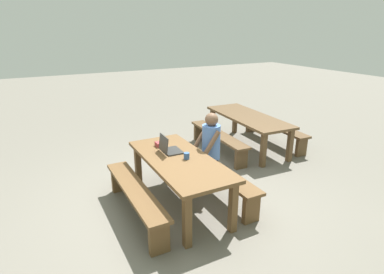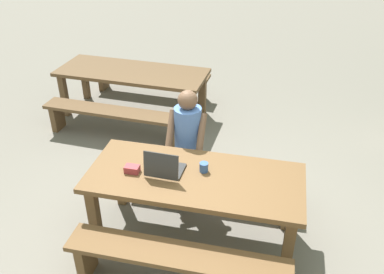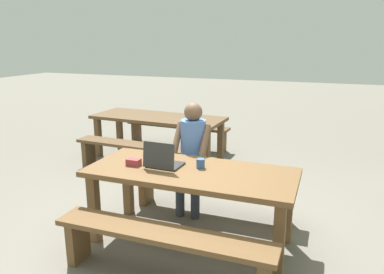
% 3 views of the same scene
% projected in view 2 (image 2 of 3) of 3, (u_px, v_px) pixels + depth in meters
% --- Properties ---
extents(ground_plane, '(30.00, 30.00, 0.00)m').
position_uv_depth(ground_plane, '(194.00, 236.00, 4.05)').
color(ground_plane, slate).
extents(picnic_table_front, '(1.96, 0.84, 0.74)m').
position_uv_depth(picnic_table_front, '(195.00, 185.00, 3.71)').
color(picnic_table_front, brown).
rests_on(picnic_table_front, ground).
extents(bench_near, '(1.86, 0.30, 0.45)m').
position_uv_depth(bench_near, '(177.00, 262.00, 3.32)').
color(bench_near, brown).
rests_on(bench_near, ground).
extents(bench_far, '(1.86, 0.30, 0.45)m').
position_uv_depth(bench_far, '(208.00, 170.00, 4.42)').
color(bench_far, brown).
rests_on(bench_far, ground).
extents(laptop, '(0.33, 0.29, 0.26)m').
position_uv_depth(laptop, '(164.00, 168.00, 3.65)').
color(laptop, '#2D2D2D').
rests_on(laptop, picnic_table_front).
extents(small_pouch, '(0.13, 0.09, 0.07)m').
position_uv_depth(small_pouch, '(132.00, 169.00, 3.69)').
color(small_pouch, '#993338').
rests_on(small_pouch, picnic_table_front).
extents(coffee_mug, '(0.08, 0.08, 0.09)m').
position_uv_depth(coffee_mug, '(204.00, 167.00, 3.70)').
color(coffee_mug, '#335693').
rests_on(coffee_mug, picnic_table_front).
extents(person_seated, '(0.39, 0.40, 1.26)m').
position_uv_depth(person_seated, '(187.00, 139.00, 4.22)').
color(person_seated, '#333847').
rests_on(person_seated, ground).
extents(picnic_table_mid, '(2.21, 0.94, 0.71)m').
position_uv_depth(picnic_table_mid, '(132.00, 77.00, 5.93)').
color(picnic_table_mid, brown).
rests_on(picnic_table_mid, ground).
extents(bench_mid_south, '(1.97, 0.41, 0.42)m').
position_uv_depth(bench_mid_south, '(113.00, 117.00, 5.49)').
color(bench_mid_south, brown).
rests_on(bench_mid_south, ground).
extents(bench_mid_north, '(1.97, 0.41, 0.42)m').
position_uv_depth(bench_mid_north, '(151.00, 77.00, 6.67)').
color(bench_mid_north, brown).
rests_on(bench_mid_north, ground).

